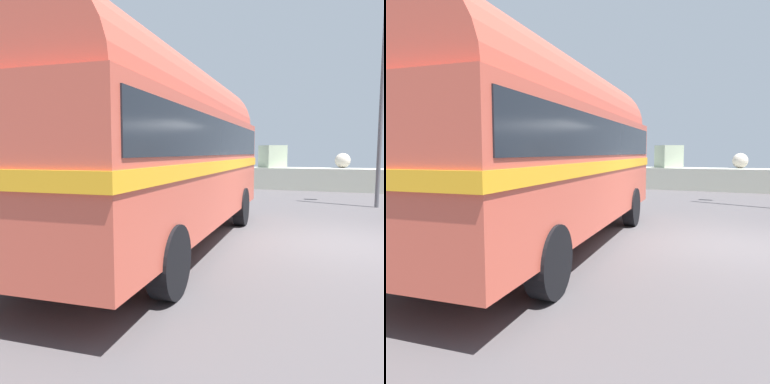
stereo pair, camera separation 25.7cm
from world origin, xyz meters
The scene contains 4 objects.
ground centered at (0.00, 0.00, 0.01)m, with size 32.00×26.00×0.02m.
breakwater centered at (-0.05, 11.80, 0.68)m, with size 31.36×1.92×2.50m.
vintage_coach centered at (-3.38, -1.48, 2.05)m, with size 3.10×8.75×3.70m.
second_coach centered at (-7.19, 0.07, 2.05)m, with size 2.94×8.71×3.70m.
Camera 2 is at (0.18, -8.21, 1.88)m, focal length 36.02 mm.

